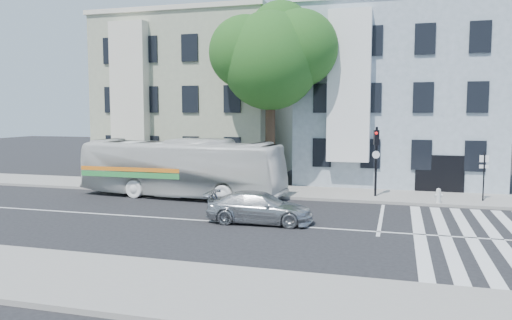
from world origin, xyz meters
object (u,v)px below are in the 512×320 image
at_px(bus, 181,168).
at_px(traffic_signal, 376,153).
at_px(fire_hydrant, 438,195).
at_px(sedan, 260,207).

height_order(bus, traffic_signal, traffic_signal).
xyz_separation_m(traffic_signal, fire_hydrant, (3.07, -1.09, -1.95)).
bearing_deg(sedan, bus, 46.84).
distance_m(sedan, fire_hydrant, 9.58).
xyz_separation_m(bus, fire_hydrant, (13.23, 1.10, -1.06)).
relative_size(bus, sedan, 2.56).
xyz_separation_m(sedan, traffic_signal, (4.38, 7.12, 1.83)).
bearing_deg(sedan, fire_hydrant, -53.77).
xyz_separation_m(bus, traffic_signal, (10.16, 2.19, 0.89)).
xyz_separation_m(sedan, fire_hydrant, (7.45, 6.02, -0.12)).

